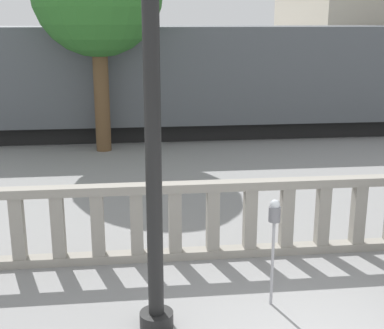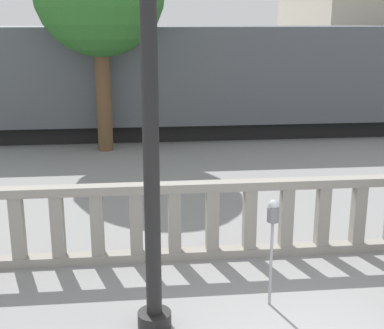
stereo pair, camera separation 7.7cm
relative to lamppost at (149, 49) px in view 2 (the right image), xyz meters
The scene contains 4 objects.
balustrade 3.94m from the lamppost, 45.46° to the left, with size 16.20×0.24×1.29m.
lamppost is the anchor object (origin of this frame).
parking_meter 2.78m from the lamppost, 13.53° to the left, with size 0.16×0.16×1.51m.
train_near 12.27m from the lamppost, 74.31° to the left, with size 24.99×3.11×4.13m.
Camera 2 is at (-2.09, -4.91, 3.79)m, focal length 50.00 mm.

